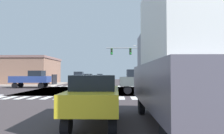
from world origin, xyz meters
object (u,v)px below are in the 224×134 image
at_px(sedan_crossing_2, 100,76).
at_px(box_truck_outer_1, 178,56).
at_px(traffic_signal_mast, 133,56).
at_px(pickup_nearside_1, 32,78).
at_px(bank_building, 12,71).
at_px(street_lamp, 140,60).
at_px(sedan_leading_3, 87,77).
at_px(sedan_farside_1, 95,95).
at_px(suv_queued_1, 143,79).
at_px(sedan_inner_5, 89,76).
at_px(pickup_trailing_2, 79,77).

distance_m(sedan_crossing_2, box_truck_outer_1, 51.67).
height_order(traffic_signal_mast, pickup_nearside_1, traffic_signal_mast).
height_order(bank_building, sedan_crossing_2, bank_building).
xyz_separation_m(sedan_crossing_2, box_truck_outer_1, (7.00, -51.18, 1.45)).
distance_m(street_lamp, bank_building, 26.29).
bearing_deg(traffic_signal_mast, sedan_leading_3, 116.58).
relative_size(pickup_nearside_1, sedan_farside_1, 1.19).
relative_size(traffic_signal_mast, sedan_leading_3, 1.61).
height_order(sedan_crossing_2, suv_queued_1, suv_queued_1).
xyz_separation_m(traffic_signal_mast, box_truck_outer_1, (-0.43, -23.71, -2.15)).
bearing_deg(sedan_inner_5, sedan_farside_1, 98.07).
bearing_deg(suv_queued_1, box_truck_outer_1, 177.82).
height_order(street_lamp, bank_building, street_lamp).
height_order(bank_building, sedan_leading_3, bank_building).
relative_size(suv_queued_1, pickup_trailing_2, 0.90).
distance_m(traffic_signal_mast, street_lamp, 13.69).
bearing_deg(box_truck_outer_1, pickup_trailing_2, 106.13).
height_order(sedan_crossing_2, sedan_inner_5, same).
bearing_deg(box_truck_outer_1, sedan_crossing_2, 97.79).
distance_m(sedan_leading_3, box_truck_outer_1, 45.69).
xyz_separation_m(sedan_crossing_2, sedan_leading_3, (-3.00, -6.62, 0.00)).
bearing_deg(pickup_nearside_1, bank_building, -142.01).
relative_size(sedan_farside_1, box_truck_outer_1, 0.60).
distance_m(sedan_farside_1, pickup_trailing_2, 34.60).
distance_m(pickup_nearside_1, pickup_trailing_2, 15.45).
bearing_deg(pickup_nearside_1, box_truck_outer_1, 34.95).
bearing_deg(sedan_farside_1, bank_building, 122.82).
height_order(pickup_nearside_1, sedan_crossing_2, pickup_nearside_1).
xyz_separation_m(street_lamp, sedan_crossing_2, (-10.07, 14.03, -3.87)).
xyz_separation_m(traffic_signal_mast, sedan_crossing_2, (-7.43, 27.47, -3.60)).
distance_m(sedan_farside_1, sedan_leading_3, 44.42).
bearing_deg(pickup_trailing_2, suv_queued_1, 115.46).
distance_m(traffic_signal_mast, sedan_leading_3, 23.59).
distance_m(street_lamp, sedan_farside_1, 37.15).
relative_size(sedan_leading_3, sedan_inner_5, 1.00).
distance_m(suv_queued_1, box_truck_outer_1, 12.63).
relative_size(sedan_crossing_2, sedan_leading_3, 1.00).
bearing_deg(traffic_signal_mast, pickup_nearside_1, -163.64).
relative_size(traffic_signal_mast, sedan_crossing_2, 1.61).
bearing_deg(sedan_inner_5, box_truck_outer_1, 101.29).
bearing_deg(pickup_nearside_1, suv_queued_1, 63.68).
bearing_deg(traffic_signal_mast, sedan_inner_5, 111.58).
height_order(street_lamp, sedan_inner_5, street_lamp).
bearing_deg(street_lamp, sedan_inner_5, 135.29).
height_order(sedan_farside_1, sedan_leading_3, same).
xyz_separation_m(pickup_trailing_2, sedan_inner_5, (0.00, 15.50, -0.17)).
bearing_deg(sedan_crossing_2, sedan_inner_5, 20.11).
relative_size(street_lamp, pickup_nearside_1, 1.64).
height_order(sedan_leading_3, box_truck_outer_1, box_truck_outer_1).
distance_m(sedan_crossing_2, suv_queued_1, 39.33).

